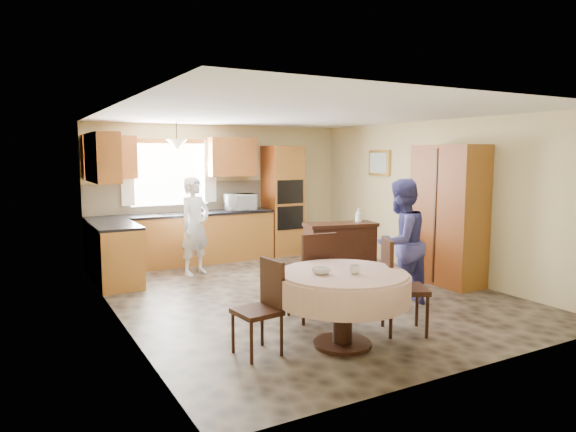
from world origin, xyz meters
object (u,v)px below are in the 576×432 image
at_px(oven_tower, 283,200).
at_px(chair_back, 314,272).
at_px(cupboard, 449,215).
at_px(chair_right, 397,281).
at_px(person_dining, 400,243).
at_px(sideboard, 340,251).
at_px(dining_table, 343,288).
at_px(chair_left, 263,302).
at_px(person_sink, 195,226).

xyz_separation_m(oven_tower, chair_back, (-1.64, -3.80, -0.48)).
height_order(cupboard, chair_right, cupboard).
bearing_deg(chair_back, person_dining, -177.59).
distance_m(oven_tower, sideboard, 2.23).
relative_size(sideboard, cupboard, 0.55).
bearing_deg(oven_tower, person_dining, -95.23).
distance_m(dining_table, chair_left, 0.83).
bearing_deg(oven_tower, dining_table, -111.37).
relative_size(chair_left, person_dining, 0.56).
bearing_deg(sideboard, cupboard, -33.18).
distance_m(sideboard, cupboard, 1.76).
bearing_deg(dining_table, chair_back, 78.08).
bearing_deg(cupboard, person_sink, 142.57).
relative_size(sideboard, dining_table, 0.84).
relative_size(oven_tower, chair_back, 2.01).
height_order(dining_table, person_dining, person_dining).
height_order(cupboard, person_dining, cupboard).
relative_size(chair_left, chair_back, 0.88).
height_order(dining_table, chair_back, chair_back).
relative_size(sideboard, person_sink, 0.71).
bearing_deg(person_dining, dining_table, 17.39).
xyz_separation_m(sideboard, person_sink, (-1.99, 1.27, 0.39)).
bearing_deg(sideboard, chair_right, -100.03).
distance_m(sideboard, chair_right, 2.65).
xyz_separation_m(chair_left, chair_right, (1.54, -0.19, 0.07)).
distance_m(sideboard, person_dining, 1.77).
distance_m(oven_tower, dining_table, 4.99).
distance_m(dining_table, person_dining, 1.68).
height_order(cupboard, person_sink, cupboard).
relative_size(chair_back, chair_right, 1.01).
relative_size(oven_tower, chair_right, 2.02).
bearing_deg(dining_table, cupboard, 25.19).
height_order(dining_table, person_sink, person_sink).
bearing_deg(chair_right, sideboard, 6.01).
distance_m(chair_back, chair_right, 0.98).
bearing_deg(person_sink, oven_tower, -1.81).
xyz_separation_m(chair_right, person_dining, (0.71, 0.76, 0.25)).
relative_size(chair_left, person_sink, 0.58).
height_order(dining_table, chair_left, chair_left).
bearing_deg(chair_back, person_sink, -77.53).
bearing_deg(chair_back, sideboard, -128.87).
height_order(oven_tower, chair_left, oven_tower).
height_order(cupboard, dining_table, cupboard).
bearing_deg(dining_table, chair_left, 163.94).
relative_size(chair_left, chair_right, 0.88).
relative_size(dining_table, person_dining, 0.82).
xyz_separation_m(dining_table, chair_right, (0.75, 0.04, -0.02)).
relative_size(dining_table, chair_right, 1.29).
relative_size(cupboard, person_sink, 1.31).
bearing_deg(person_dining, person_sink, -71.10).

